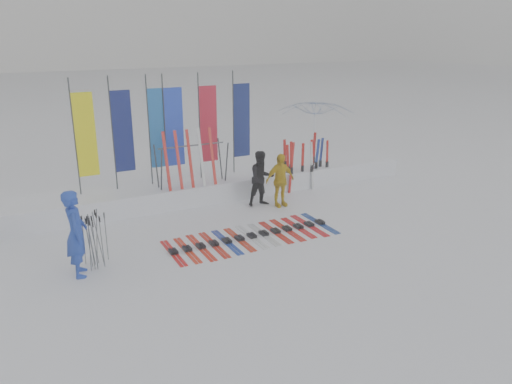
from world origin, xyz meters
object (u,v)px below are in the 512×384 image
person_blue (76,233)px  tent_canopy (315,133)px  ski_row (252,236)px  person_yellow (280,180)px  person_black (262,178)px  ski_rack (192,159)px

person_blue → tent_canopy: bearing=-53.8°
ski_row → person_yellow: bearing=44.1°
person_blue → person_black: size_ratio=1.15×
person_yellow → person_blue: bearing=-164.2°
person_black → tent_canopy: size_ratio=0.58×
person_black → ski_row: bearing=-122.2°
person_black → ski_rack: 2.12m
person_blue → tent_canopy: 10.78m
ski_rack → person_black: bearing=-30.9°
person_yellow → tent_canopy: 4.87m
person_black → ski_row: person_black is taller
person_blue → person_yellow: person_blue is taller
ski_row → ski_rack: (-0.40, 3.10, 1.35)m
ski_row → person_blue: bearing=-178.5°
person_black → tent_canopy: tent_canopy is taller
tent_canopy → ski_rack: tent_canopy is taller
tent_canopy → ski_rack: bearing=-160.3°
person_blue → person_yellow: size_ratio=1.19×
person_blue → ski_row: 4.25m
person_yellow → ski_rack: ski_rack is taller
person_yellow → tent_canopy: size_ratio=0.56×
tent_canopy → person_black: bearing=-141.8°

